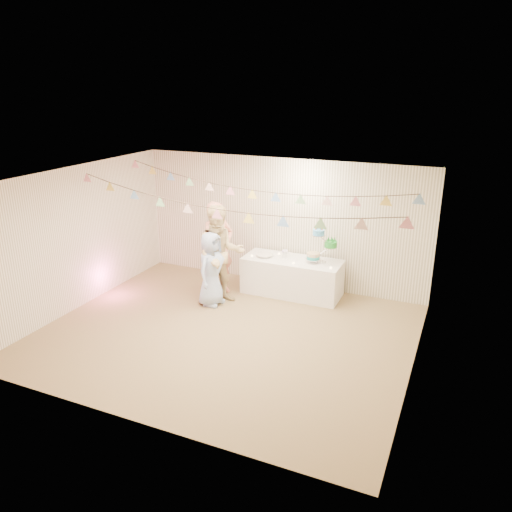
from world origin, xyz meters
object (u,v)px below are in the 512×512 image
at_px(table, 292,277).
at_px(person_adult_b, 220,255).
at_px(person_adult_a, 218,248).
at_px(cake_stand, 321,244).
at_px(person_child, 211,269).

xyz_separation_m(table, person_adult_b, (-1.11, -0.90, 0.58)).
bearing_deg(person_adult_a, table, -37.83).
relative_size(cake_stand, person_child, 0.48).
bearing_deg(person_adult_b, table, 1.14).
relative_size(person_adult_a, person_adult_b, 0.98).
bearing_deg(table, person_child, -138.82).
xyz_separation_m(cake_stand, person_adult_b, (-1.66, -0.95, -0.14)).
xyz_separation_m(table, person_adult_a, (-1.36, -0.51, 0.56)).
height_order(person_adult_b, person_child, person_adult_b).
height_order(table, person_adult_a, person_adult_a).
bearing_deg(cake_stand, person_child, -147.77).
bearing_deg(cake_stand, table, -174.81).
relative_size(table, person_child, 1.36).
height_order(person_adult_a, person_adult_b, person_adult_b).
bearing_deg(cake_stand, person_adult_b, -150.17).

